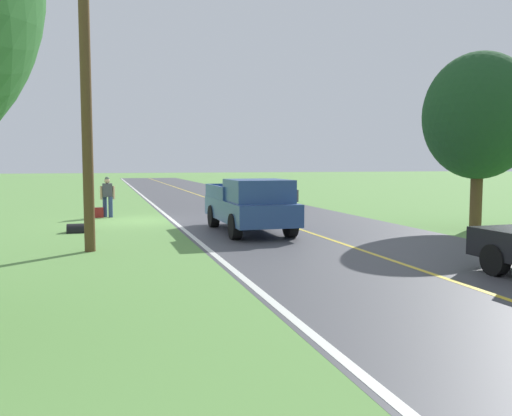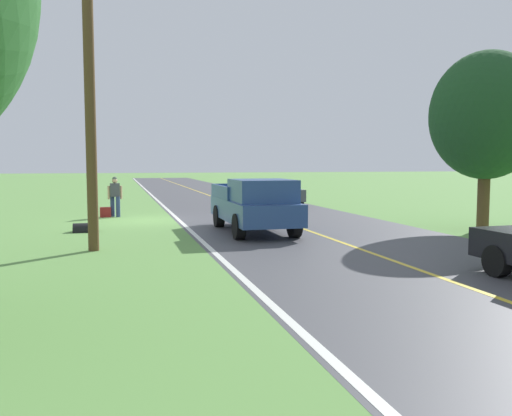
{
  "view_description": "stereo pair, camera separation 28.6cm",
  "coord_description": "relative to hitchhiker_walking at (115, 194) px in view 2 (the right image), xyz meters",
  "views": [
    {
      "loc": [
        1.5,
        22.05,
        2.37
      ],
      "look_at": [
        -1.7,
        10.94,
        1.38
      ],
      "focal_mm": 37.52,
      "sensor_mm": 36.0,
      "label": 1
    },
    {
      "loc": [
        1.22,
        22.12,
        2.37
      ],
      "look_at": [
        -1.7,
        10.94,
        1.38
      ],
      "focal_mm": 37.52,
      "sensor_mm": 36.0,
      "label": 2
    }
  ],
  "objects": [
    {
      "name": "lane_centre_line",
      "position": [
        -6.49,
        1.86,
        -0.98
      ],
      "size": [
        0.14,
        117.6,
        0.0
      ],
      "primitive_type": "cube",
      "color": "gold",
      "rests_on": "ground"
    },
    {
      "name": "suitcase_carried",
      "position": [
        0.41,
        0.11,
        -0.76
      ],
      "size": [
        0.47,
        0.23,
        0.44
      ],
      "primitive_type": "cube",
      "rotation": [
        0.0,
        0.0,
        1.63
      ],
      "color": "maroon",
      "rests_on": "ground"
    },
    {
      "name": "lane_edge_line",
      "position": [
        -2.53,
        1.86,
        -0.98
      ],
      "size": [
        0.16,
        117.6,
        0.0
      ],
      "primitive_type": "cube",
      "color": "silver",
      "rests_on": "ground"
    },
    {
      "name": "sedan_near_oncoming",
      "position": [
        -8.64,
        -3.99,
        -0.23
      ],
      "size": [
        2.05,
        4.46,
        1.41
      ],
      "color": "#4C5156",
      "rests_on": "ground"
    },
    {
      "name": "utility_pole_roadside",
      "position": [
        0.55,
        9.13,
        3.03
      ],
      "size": [
        0.28,
        0.28,
        8.01
      ],
      "primitive_type": "cylinder",
      "color": "brown",
      "rests_on": "ground"
    },
    {
      "name": "pickup_truck_passing",
      "position": [
        -4.59,
        6.66,
        -0.01
      ],
      "size": [
        2.1,
        5.4,
        1.82
      ],
      "color": "#2D4C84",
      "rests_on": "ground"
    },
    {
      "name": "road_surface",
      "position": [
        -6.49,
        1.86,
        -0.98
      ],
      "size": [
        8.28,
        120.0,
        0.0
      ],
      "primitive_type": "cube",
      "color": "#47474C",
      "rests_on": "ground"
    },
    {
      "name": "ground_plane",
      "position": [
        -1.29,
        1.86,
        -0.98
      ],
      "size": [
        200.0,
        200.0,
        0.0
      ],
      "primitive_type": "plane",
      "color": "#609347"
    },
    {
      "name": "drainage_culvert",
      "position": [
        0.99,
        4.97,
        -0.98
      ],
      "size": [
        0.8,
        0.6,
        0.6
      ],
      "primitive_type": "cylinder",
      "rotation": [
        0.0,
        1.57,
        0.0
      ],
      "color": "black",
      "rests_on": "ground"
    },
    {
      "name": "hitchhiker_walking",
      "position": [
        0.0,
        0.0,
        0.0
      ],
      "size": [
        0.62,
        0.51,
        1.75
      ],
      "color": "navy",
      "rests_on": "ground"
    },
    {
      "name": "tree_far_side_near",
      "position": [
        -12.44,
        8.03,
        2.98
      ],
      "size": [
        3.82,
        3.82,
        6.18
      ],
      "color": "brown",
      "rests_on": "ground"
    }
  ]
}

